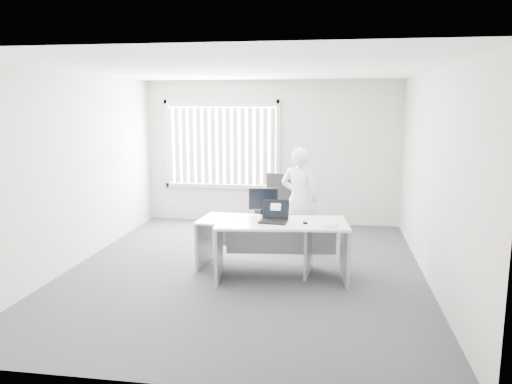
% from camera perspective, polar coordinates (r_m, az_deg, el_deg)
% --- Properties ---
extents(ground, '(6.00, 6.00, 0.00)m').
position_cam_1_polar(ground, '(7.22, -1.31, -8.96)').
color(ground, '#434248').
rests_on(ground, ground).
extents(wall_back, '(5.00, 0.02, 2.80)m').
position_cam_1_polar(wall_back, '(9.83, 1.78, 4.51)').
color(wall_back, beige).
rests_on(wall_back, ground).
extents(wall_front, '(5.00, 0.02, 2.80)m').
position_cam_1_polar(wall_front, '(4.02, -9.02, -3.78)').
color(wall_front, beige).
rests_on(wall_front, ground).
extents(wall_left, '(0.02, 6.00, 2.80)m').
position_cam_1_polar(wall_left, '(7.73, -19.92, 2.39)').
color(wall_left, beige).
rests_on(wall_left, ground).
extents(wall_right, '(0.02, 6.00, 2.80)m').
position_cam_1_polar(wall_right, '(6.90, 19.55, 1.55)').
color(wall_right, beige).
rests_on(wall_right, ground).
extents(ceiling, '(5.00, 6.00, 0.02)m').
position_cam_1_polar(ceiling, '(6.84, -1.40, 13.82)').
color(ceiling, white).
rests_on(ceiling, wall_back).
extents(window, '(2.32, 0.06, 1.76)m').
position_cam_1_polar(window, '(9.96, -3.99, 5.43)').
color(window, '#B5B5B0').
rests_on(window, wall_back).
extents(blinds, '(2.20, 0.10, 1.50)m').
position_cam_1_polar(blinds, '(9.90, -4.07, 5.23)').
color(blinds, silver).
rests_on(blinds, wall_back).
extents(desk_near, '(1.83, 1.02, 0.80)m').
position_cam_1_polar(desk_near, '(6.74, 2.94, -5.26)').
color(desk_near, white).
rests_on(desk_near, ground).
extents(desk_far, '(1.64, 0.88, 0.72)m').
position_cam_1_polar(desk_far, '(7.14, -0.10, -4.81)').
color(desk_far, white).
rests_on(desk_far, ground).
extents(office_chair, '(0.81, 0.81, 1.12)m').
position_cam_1_polar(office_chair, '(8.90, 2.13, -2.94)').
color(office_chair, black).
rests_on(office_chair, ground).
extents(person, '(0.70, 0.55, 1.68)m').
position_cam_1_polar(person, '(8.02, 4.97, -0.82)').
color(person, white).
rests_on(person, ground).
extents(laptop, '(0.39, 0.36, 0.28)m').
position_cam_1_polar(laptop, '(6.61, 1.98, -2.31)').
color(laptop, black).
rests_on(laptop, desk_near).
extents(paper_sheet, '(0.31, 0.26, 0.00)m').
position_cam_1_polar(paper_sheet, '(6.61, 5.66, -3.60)').
color(paper_sheet, white).
rests_on(paper_sheet, desk_near).
extents(mouse, '(0.07, 0.10, 0.04)m').
position_cam_1_polar(mouse, '(6.60, 5.64, -3.44)').
color(mouse, silver).
rests_on(mouse, paper_sheet).
extents(booklet, '(0.16, 0.21, 0.01)m').
position_cam_1_polar(booklet, '(6.49, 8.71, -3.88)').
color(booklet, white).
rests_on(booklet, desk_near).
extents(keyboard, '(0.46, 0.17, 0.02)m').
position_cam_1_polar(keyboard, '(6.95, -0.10, -3.40)').
color(keyboard, black).
rests_on(keyboard, desk_far).
extents(monitor, '(0.44, 0.19, 0.42)m').
position_cam_1_polar(monitor, '(7.26, 0.84, -1.19)').
color(monitor, black).
rests_on(monitor, desk_far).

